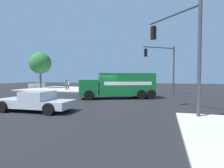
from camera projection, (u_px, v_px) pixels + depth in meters
The scene contains 10 objects.
ground_plane at pixel (107, 99), 19.44m from camera, with size 100.00×100.00×0.00m, color black.
sidewalk_corner_near at pixel (64, 89), 35.28m from camera, with size 12.48×12.48×0.14m, color beige.
delivery_truck at pixel (119, 85), 19.99m from camera, with size 5.60×8.32×2.74m.
traffic_light_primary at pixel (181, 44), 11.30m from camera, with size 3.21×3.07×6.42m.
traffic_light_secondary at pixel (164, 63), 23.55m from camera, with size 2.75×3.80×6.29m.
pickup_silver at pixel (36, 101), 12.53m from camera, with size 2.37×5.25×1.38m.
pedestrian_near_corner at pixel (69, 84), 32.61m from camera, with size 0.39×0.41×1.66m.
pedestrian_crossing at pixel (66, 84), 31.17m from camera, with size 0.37×0.45×1.77m.
picket_fence_run at pixel (37, 85), 36.92m from camera, with size 4.96×0.05×0.95m.
shade_tree_near at pixel (40, 63), 36.05m from camera, with size 4.21×4.21×7.03m.
Camera 1 is at (18.45, 5.90, 2.35)m, focal length 29.52 mm.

